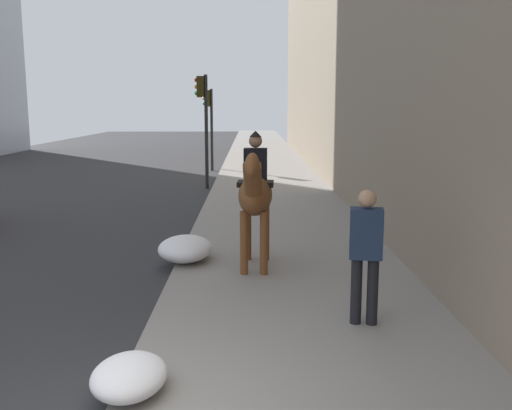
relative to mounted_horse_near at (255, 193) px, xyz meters
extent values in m
ellipsoid|color=brown|center=(0.08, 0.00, -0.04)|extent=(1.53, 0.65, 0.66)
cylinder|color=brown|center=(-0.38, -0.14, -0.76)|extent=(0.13, 0.13, 1.04)
cylinder|color=brown|center=(-0.36, 0.18, -0.76)|extent=(0.13, 0.13, 1.04)
cylinder|color=brown|center=(0.52, -0.19, -0.76)|extent=(0.13, 0.13, 1.04)
cylinder|color=brown|center=(0.54, 0.13, -0.76)|extent=(0.13, 0.13, 1.04)
cylinder|color=brown|center=(-0.69, 0.04, 0.31)|extent=(0.65, 0.32, 0.68)
ellipsoid|color=brown|center=(-0.90, 0.05, 0.56)|extent=(0.64, 0.26, 0.49)
cylinder|color=black|center=(0.79, -0.05, -0.14)|extent=(0.29, 0.12, 0.55)
cube|color=black|center=(0.13, -0.01, 0.14)|extent=(0.47, 0.63, 0.08)
cube|color=black|center=(0.13, -0.01, 0.45)|extent=(0.30, 0.40, 0.55)
sphere|color=#8C664C|center=(0.13, -0.01, 0.85)|extent=(0.22, 0.22, 0.22)
cone|color=black|center=(0.13, -0.01, 0.97)|extent=(0.21, 0.21, 0.10)
cylinder|color=black|center=(-2.53, -1.25, -0.85)|extent=(0.14, 0.14, 0.85)
cylinder|color=black|center=(-2.56, -1.44, -0.85)|extent=(0.14, 0.14, 0.85)
cube|color=#1E2D47|center=(-2.54, -1.34, -0.12)|extent=(0.32, 0.44, 0.62)
sphere|color=tan|center=(-2.54, -1.34, 0.31)|extent=(0.22, 0.22, 0.22)
cylinder|color=black|center=(10.33, 1.58, 0.53)|extent=(0.12, 0.12, 3.85)
cube|color=#2D280C|center=(10.33, 1.76, 2.05)|extent=(0.20, 0.24, 0.70)
sphere|color=red|center=(10.33, 1.89, 2.27)|extent=(0.14, 0.14, 0.14)
sphere|color=orange|center=(10.33, 1.89, 2.05)|extent=(0.14, 0.14, 0.14)
sphere|color=green|center=(10.33, 1.89, 1.83)|extent=(0.14, 0.14, 0.14)
cylinder|color=black|center=(15.83, 1.77, 0.37)|extent=(0.12, 0.12, 3.53)
cube|color=#2D280C|center=(15.83, 1.95, 1.73)|extent=(0.20, 0.24, 0.70)
sphere|color=red|center=(15.83, 2.08, 1.95)|extent=(0.14, 0.14, 0.14)
sphere|color=orange|center=(15.83, 2.08, 1.73)|extent=(0.14, 0.14, 0.14)
sphere|color=green|center=(15.83, 2.08, 1.51)|extent=(0.14, 0.14, 0.14)
ellipsoid|color=white|center=(-4.29, 1.23, -1.12)|extent=(0.93, 0.72, 0.32)
ellipsoid|color=white|center=(0.49, 1.23, -1.06)|extent=(1.24, 0.95, 0.43)
camera|label=1|loc=(-9.43, 0.07, 1.42)|focal=40.55mm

